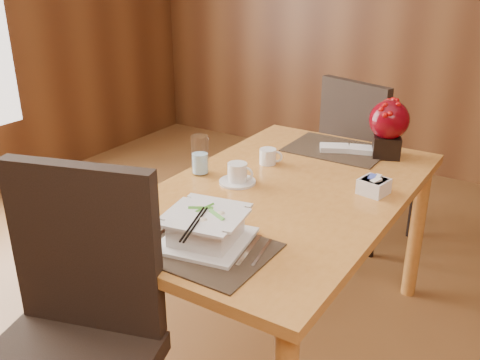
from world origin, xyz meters
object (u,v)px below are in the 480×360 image
Objects in this scene: coffee_cup at (237,175)px; berry_decor at (389,125)px; water_glass at (200,155)px; far_chair at (364,153)px; bread_plate at (89,232)px; near_chair at (69,329)px; dining_table at (281,211)px; creamer_jug at (268,156)px; soup_setting at (206,229)px; sugar_caddy at (374,186)px.

coffee_cup is 0.76m from berry_decor.
far_chair reaches higher than water_glass.
near_chair reaches higher than bread_plate.
far_chair is at bearing 92.48° from dining_table.
creamer_jug is 1.16m from near_chair.
soup_setting is 0.75m from creamer_jug.
berry_decor is (0.41, 0.63, 0.11)m from coffee_cup.
coffee_cup is (-0.18, 0.47, -0.02)m from soup_setting.
water_glass is 1.76× the size of creamer_jug.
bread_plate is at bearing -106.53° from coffee_cup.
creamer_jug is at bearing 99.03° from far_chair.
bread_plate is 0.13× the size of near_chair.
dining_table is 0.95m from near_chair.
bread_plate is at bearing 97.68° from far_chair.
water_glass is at bearing 92.17° from far_chair.
coffee_cup is 0.14× the size of near_chair.
coffee_cup is 1.16m from far_chair.
bread_plate is 1.80m from far_chair.
sugar_caddy is 0.10× the size of far_chair.
soup_setting is 0.51m from coffee_cup.
soup_setting is 0.60m from water_glass.
berry_decor reaches higher than water_glass.
soup_setting is 0.50m from near_chair.
near_chair is (0.17, -0.26, -0.15)m from bread_plate.
dining_table is at bearing 6.43° from water_glass.
near_chair is (-0.01, -0.89, -0.18)m from coffee_cup.
coffee_cup is 0.54m from sugar_caddy.
soup_setting is at bearing -68.78° from coffee_cup.
bread_plate is (-0.37, -0.67, 0.10)m from dining_table.
sugar_caddy is (0.32, 0.67, -0.02)m from soup_setting.
water_glass is 0.72m from sugar_caddy.
far_chair reaches higher than coffee_cup.
near_chair reaches higher than water_glass.
sugar_caddy is 1.08m from bread_plate.
near_chair is at bearing -79.02° from water_glass.
near_chair is 1.08× the size of far_chair.
dining_table is 0.77m from bread_plate.
coffee_cup is 1.57× the size of creamer_jug.
berry_decor reaches higher than creamer_jug.
coffee_cup is at bearing -167.33° from dining_table.
dining_table is at bearing 110.54° from far_chair.
berry_decor is 1.40m from bread_plate.
water_glass is 1.67× the size of sugar_caddy.
creamer_jug reaches higher than sugar_caddy.
far_chair is at bearing 68.45° from near_chair.
creamer_jug is 0.95× the size of sugar_caddy.
soup_setting is at bearing -101.67° from berry_decor.
far_chair is (0.14, 0.88, -0.23)m from creamer_jug.
coffee_cup is 0.91m from near_chair.
creamer_jug is 0.51m from sugar_caddy.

